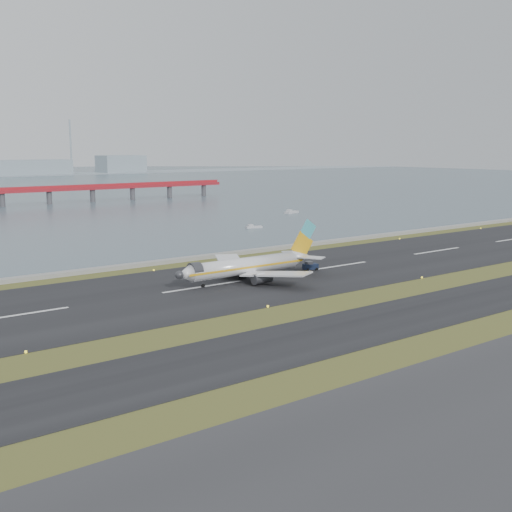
# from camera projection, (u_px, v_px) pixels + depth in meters

# --- Properties ---
(ground) EXTENTS (1000.00, 1000.00, 0.00)m
(ground) POSITION_uv_depth(u_px,v_px,m) (294.00, 316.00, 114.53)
(ground) COLOR #374117
(ground) RESTS_ON ground
(taxiway_strip) EXTENTS (1000.00, 18.00, 0.10)m
(taxiway_strip) POSITION_uv_depth(u_px,v_px,m) (341.00, 331.00, 105.08)
(taxiway_strip) COLOR black
(taxiway_strip) RESTS_ON ground
(runway_strip) EXTENTS (1000.00, 45.00, 0.10)m
(runway_strip) POSITION_uv_depth(u_px,v_px,m) (203.00, 287.00, 138.12)
(runway_strip) COLOR black
(runway_strip) RESTS_ON ground
(seawall) EXTENTS (1000.00, 2.50, 1.00)m
(seawall) POSITION_uv_depth(u_px,v_px,m) (140.00, 265.00, 161.65)
(seawall) COLOR gray
(seawall) RESTS_ON ground
(red_pier) EXTENTS (260.00, 5.00, 10.20)m
(red_pier) POSITION_uv_depth(u_px,v_px,m) (2.00, 192.00, 321.87)
(red_pier) COLOR #A91D27
(red_pier) RESTS_ON ground
(airliner) EXTENTS (38.52, 32.89, 12.80)m
(airliner) POSITION_uv_depth(u_px,v_px,m) (250.00, 266.00, 144.26)
(airliner) COLOR white
(airliner) RESTS_ON ground
(pushback_tug) EXTENTS (3.90, 2.80, 2.26)m
(pushback_tug) POSITION_uv_depth(u_px,v_px,m) (310.00, 266.00, 156.46)
(pushback_tug) COLOR #111B31
(pushback_tug) RESTS_ON ground
(workboat_near) EXTENTS (6.47, 3.31, 1.50)m
(workboat_near) POSITION_uv_depth(u_px,v_px,m) (253.00, 227.00, 238.14)
(workboat_near) COLOR silver
(workboat_near) RESTS_ON ground
(workboat_far) EXTENTS (8.38, 4.45, 1.94)m
(workboat_far) POSITION_uv_depth(u_px,v_px,m) (291.00, 212.00, 290.62)
(workboat_far) COLOR silver
(workboat_far) RESTS_ON ground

